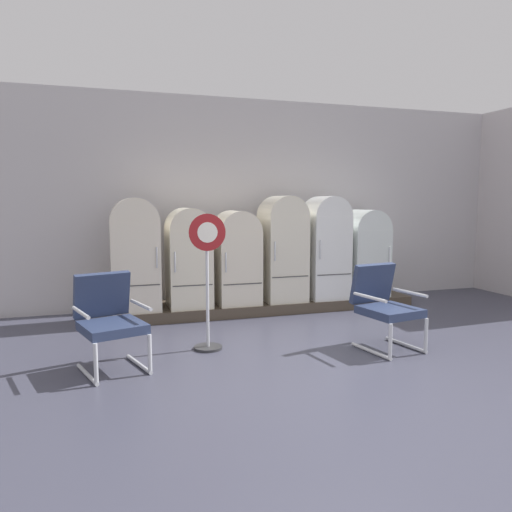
# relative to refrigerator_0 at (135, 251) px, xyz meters

# --- Properties ---
(ground) EXTENTS (12.00, 10.00, 0.05)m
(ground) POSITION_rel_refrigerator_0_xyz_m (1.78, -2.90, -1.00)
(ground) COLOR #3C3D4C
(back_wall) EXTENTS (11.76, 0.12, 3.27)m
(back_wall) POSITION_rel_refrigerator_0_xyz_m (1.78, 0.76, 0.67)
(back_wall) COLOR #BFBBBD
(back_wall) RESTS_ON ground
(display_plinth) EXTENTS (4.91, 0.95, 0.15)m
(display_plinth) POSITION_rel_refrigerator_0_xyz_m (1.78, 0.13, -0.90)
(display_plinth) COLOR #473C30
(display_plinth) RESTS_ON ground
(refrigerator_0) EXTENTS (0.65, 0.65, 1.55)m
(refrigerator_0) POSITION_rel_refrigerator_0_xyz_m (0.00, 0.00, 0.00)
(refrigerator_0) COLOR silver
(refrigerator_0) RESTS_ON display_plinth
(refrigerator_1) EXTENTS (0.60, 0.71, 1.41)m
(refrigerator_1) POSITION_rel_refrigerator_0_xyz_m (0.74, 0.03, -0.08)
(refrigerator_1) COLOR silver
(refrigerator_1) RESTS_ON display_plinth
(refrigerator_2) EXTENTS (0.61, 0.72, 1.37)m
(refrigerator_2) POSITION_rel_refrigerator_0_xyz_m (1.46, 0.04, -0.10)
(refrigerator_2) COLOR beige
(refrigerator_2) RESTS_ON display_plinth
(refrigerator_3) EXTENTS (0.61, 0.70, 1.59)m
(refrigerator_3) POSITION_rel_refrigerator_0_xyz_m (2.18, 0.03, 0.02)
(refrigerator_3) COLOR silver
(refrigerator_3) RESTS_ON display_plinth
(refrigerator_4) EXTENTS (0.61, 0.64, 1.58)m
(refrigerator_4) POSITION_rel_refrigerator_0_xyz_m (2.89, -0.00, 0.02)
(refrigerator_4) COLOR white
(refrigerator_4) RESTS_ON display_plinth
(refrigerator_5) EXTENTS (0.61, 0.69, 1.37)m
(refrigerator_5) POSITION_rel_refrigerator_0_xyz_m (3.58, 0.02, -0.10)
(refrigerator_5) COLOR silver
(refrigerator_5) RESTS_ON display_plinth
(armchair_left) EXTENTS (0.75, 0.82, 0.94)m
(armchair_left) POSITION_rel_refrigerator_0_xyz_m (-0.38, -1.94, -0.46)
(armchair_left) COLOR silver
(armchair_left) RESTS_ON ground
(armchair_right) EXTENTS (0.70, 0.77, 0.94)m
(armchair_right) POSITION_rel_refrigerator_0_xyz_m (2.58, -2.15, -0.46)
(armchair_right) COLOR silver
(armchair_right) RESTS_ON ground
(sign_stand) EXTENTS (0.41, 0.32, 1.52)m
(sign_stand) POSITION_rel_refrigerator_0_xyz_m (0.68, -1.61, -0.27)
(sign_stand) COLOR #2D2D30
(sign_stand) RESTS_ON ground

